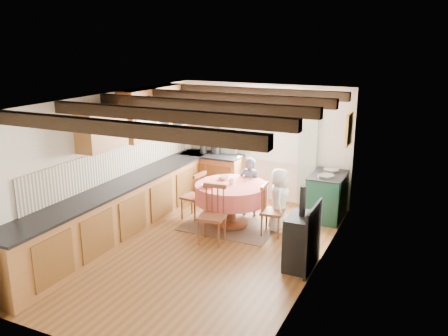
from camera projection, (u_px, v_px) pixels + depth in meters
The scene contains 40 objects.
floor at pixel (203, 249), 7.52m from camera, with size 3.60×5.50×0.00m, color brown.
ceiling at pixel (201, 99), 6.87m from camera, with size 3.60×5.50×0.00m, color white.
wall_back at pixel (264, 143), 9.60m from camera, with size 3.60×0.00×2.40m, color silver.
wall_front at pixel (77, 247), 4.80m from camera, with size 3.60×0.00×2.40m, color silver.
wall_left at pixel (108, 165), 7.93m from camera, with size 0.00×5.50×2.40m, color silver.
wall_right at pixel (317, 193), 6.46m from camera, with size 0.00×5.50×2.40m, color silver.
beam_a at pixel (116, 128), 5.15m from camera, with size 3.60×0.16×0.16m, color black.
beam_b at pixel (165, 115), 6.03m from camera, with size 3.60×0.16×0.16m, color black.
beam_c at pixel (201, 105), 6.90m from camera, with size 3.60×0.16×0.16m, color black.
beam_d at pixel (229, 98), 7.77m from camera, with size 3.60×0.16×0.16m, color black.
beam_e at pixel (251, 92), 8.64m from camera, with size 3.60×0.16×0.16m, color black.
splash_left at pixel (120, 161), 8.18m from camera, with size 0.02×4.50×0.55m, color beige.
splash_back at pixel (220, 139), 9.99m from camera, with size 1.40×0.02×0.55m, color beige.
base_cabinet_left at pixel (125, 209), 8.01m from camera, with size 0.60×5.30×0.88m, color #996630.
base_cabinet_back at pixel (212, 176), 9.97m from camera, with size 1.30×0.60×0.88m, color #996630.
worktop_left at pixel (124, 184), 7.88m from camera, with size 0.64×5.30×0.04m, color black.
worktop_back at pixel (212, 155), 9.83m from camera, with size 1.30×0.64×0.04m, color black.
wall_cabinet_glass at pixel (154, 112), 8.71m from camera, with size 0.34×1.80×0.90m, color #996630.
wall_cabinet_solid at pixel (102, 128), 7.41m from camera, with size 0.34×0.90×0.70m, color #996630.
window_frame at pixel (269, 124), 9.43m from camera, with size 1.34×0.03×1.54m, color white.
window_pane at pixel (269, 124), 9.44m from camera, with size 1.20×0.01×1.40m, color white.
curtain_left at pixel (229, 145), 9.84m from camera, with size 0.35×0.10×2.10m, color #B1B3AD.
curtain_right at pixel (308, 153), 9.15m from camera, with size 0.35×0.10×2.10m, color #B1B3AD.
curtain_rod at pixel (268, 94), 9.20m from camera, with size 0.03×0.03×2.00m, color black.
wall_picture at pixel (349, 129), 8.35m from camera, with size 0.04×0.50×0.60m, color gold.
wall_plate at pixel (315, 123), 9.01m from camera, with size 0.30×0.30×0.02m, color silver.
rug at pixel (231, 225), 8.47m from camera, with size 1.63×1.27×0.01m, color #4F3E31.
dining_table at pixel (231, 205), 8.37m from camera, with size 1.29×1.29×0.78m, color #C85B45, non-canonical shape.
chair_near at pixel (212, 215), 7.63m from camera, with size 0.42×0.44×0.97m, color brown, non-canonical shape.
chair_left at pixel (193, 195), 8.70m from camera, with size 0.39×0.41×0.91m, color brown, non-canonical shape.
chair_right at pixel (273, 210), 7.95m from camera, with size 0.38×0.40×0.90m, color brown, non-canonical shape.
aga_range at pixel (327, 196), 8.72m from camera, with size 0.61×0.94×0.87m, color #133729, non-canonical shape.
cast_iron_stove at pixel (301, 227), 6.76m from camera, with size 0.38×0.63×1.25m, color black, non-canonical shape.
child_far at pixel (250, 187), 8.78m from camera, with size 0.42×0.27×1.15m, color #4D5B6E.
child_right at pixel (279, 200), 8.10m from camera, with size 0.55×0.36×1.13m, color silver.
bowl_a at pixel (208, 186), 8.09m from camera, with size 0.23×0.23×0.06m, color silver.
bowl_b at pixel (223, 178), 8.54m from camera, with size 0.20×0.20×0.06m, color silver.
cup at pixel (231, 182), 8.26m from camera, with size 0.10×0.10×0.09m, color silver.
canister_tall at pixel (203, 147), 9.87m from camera, with size 0.14×0.14×0.25m, color #262628.
canister_wide at pixel (215, 148), 9.85m from camera, with size 0.20×0.20×0.22m, color #262628.
Camera 1 is at (3.23, -6.10, 3.26)m, focal length 37.52 mm.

